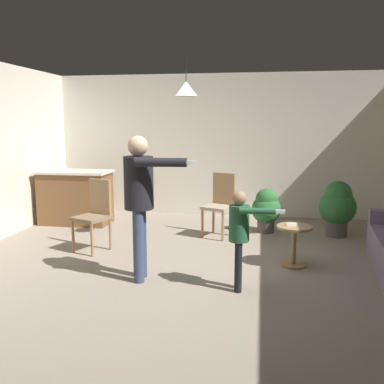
{
  "coord_description": "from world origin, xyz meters",
  "views": [
    {
      "loc": [
        0.79,
        -4.91,
        1.79
      ],
      "look_at": [
        0.02,
        -0.19,
        1.0
      ],
      "focal_mm": 39.46,
      "sensor_mm": 36.0,
      "label": 1
    }
  ],
  "objects_px": {
    "kitchen_counter": "(76,197)",
    "potted_plant_corner": "(338,206)",
    "spare_remote_on_table": "(291,224)",
    "dining_chair_near_wall": "(95,212)",
    "side_table_by_couch": "(294,241)",
    "person_child": "(240,230)",
    "dining_chair_by_counter": "(220,202)",
    "potted_plant_by_wall": "(266,208)",
    "person_adult": "(140,192)"
  },
  "relations": [
    {
      "from": "kitchen_counter",
      "to": "potted_plant_corner",
      "type": "relative_size",
      "value": 1.42
    },
    {
      "from": "potted_plant_corner",
      "to": "spare_remote_on_table",
      "type": "height_order",
      "value": "potted_plant_corner"
    },
    {
      "from": "kitchen_counter",
      "to": "dining_chair_near_wall",
      "type": "bearing_deg",
      "value": -56.73
    },
    {
      "from": "side_table_by_couch",
      "to": "person_child",
      "type": "distance_m",
      "value": 1.14
    },
    {
      "from": "spare_remote_on_table",
      "to": "kitchen_counter",
      "type": "bearing_deg",
      "value": 154.82
    },
    {
      "from": "potted_plant_corner",
      "to": "dining_chair_by_counter",
      "type": "bearing_deg",
      "value": -170.78
    },
    {
      "from": "dining_chair_by_counter",
      "to": "potted_plant_corner",
      "type": "distance_m",
      "value": 1.86
    },
    {
      "from": "side_table_by_couch",
      "to": "person_child",
      "type": "height_order",
      "value": "person_child"
    },
    {
      "from": "potted_plant_corner",
      "to": "potted_plant_by_wall",
      "type": "bearing_deg",
      "value": 177.15
    },
    {
      "from": "kitchen_counter",
      "to": "dining_chair_by_counter",
      "type": "height_order",
      "value": "dining_chair_by_counter"
    },
    {
      "from": "potted_plant_by_wall",
      "to": "spare_remote_on_table",
      "type": "relative_size",
      "value": 5.61
    },
    {
      "from": "person_child",
      "to": "potted_plant_corner",
      "type": "bearing_deg",
      "value": 148.03
    },
    {
      "from": "kitchen_counter",
      "to": "person_adult",
      "type": "height_order",
      "value": "person_adult"
    },
    {
      "from": "person_adult",
      "to": "potted_plant_by_wall",
      "type": "bearing_deg",
      "value": 144.05
    },
    {
      "from": "potted_plant_by_wall",
      "to": "spare_remote_on_table",
      "type": "height_order",
      "value": "potted_plant_by_wall"
    },
    {
      "from": "side_table_by_couch",
      "to": "potted_plant_by_wall",
      "type": "distance_m",
      "value": 1.68
    },
    {
      "from": "person_child",
      "to": "spare_remote_on_table",
      "type": "height_order",
      "value": "person_child"
    },
    {
      "from": "spare_remote_on_table",
      "to": "person_child",
      "type": "bearing_deg",
      "value": -123.9
    },
    {
      "from": "side_table_by_couch",
      "to": "person_adult",
      "type": "distance_m",
      "value": 2.04
    },
    {
      "from": "person_child",
      "to": "dining_chair_near_wall",
      "type": "height_order",
      "value": "person_child"
    },
    {
      "from": "spare_remote_on_table",
      "to": "potted_plant_by_wall",
      "type": "bearing_deg",
      "value": 100.03
    },
    {
      "from": "person_child",
      "to": "potted_plant_corner",
      "type": "xyz_separation_m",
      "value": [
        1.41,
        2.47,
        -0.19
      ]
    },
    {
      "from": "person_adult",
      "to": "kitchen_counter",
      "type": "bearing_deg",
      "value": -147.17
    },
    {
      "from": "person_child",
      "to": "dining_chair_by_counter",
      "type": "height_order",
      "value": "person_child"
    },
    {
      "from": "person_adult",
      "to": "dining_chair_by_counter",
      "type": "distance_m",
      "value": 2.21
    },
    {
      "from": "side_table_by_couch",
      "to": "person_child",
      "type": "bearing_deg",
      "value": -125.64
    },
    {
      "from": "kitchen_counter",
      "to": "person_child",
      "type": "distance_m",
      "value": 4.0
    },
    {
      "from": "kitchen_counter",
      "to": "potted_plant_corner",
      "type": "bearing_deg",
      "value": -1.58
    },
    {
      "from": "dining_chair_near_wall",
      "to": "spare_remote_on_table",
      "type": "height_order",
      "value": "dining_chair_near_wall"
    },
    {
      "from": "dining_chair_by_counter",
      "to": "potted_plant_by_wall",
      "type": "bearing_deg",
      "value": -131.77
    },
    {
      "from": "side_table_by_couch",
      "to": "potted_plant_corner",
      "type": "bearing_deg",
      "value": 63.81
    },
    {
      "from": "dining_chair_near_wall",
      "to": "spare_remote_on_table",
      "type": "xyz_separation_m",
      "value": [
        2.68,
        -0.26,
        -0.01
      ]
    },
    {
      "from": "potted_plant_corner",
      "to": "dining_chair_near_wall",
      "type": "bearing_deg",
      "value": -159.22
    },
    {
      "from": "dining_chair_near_wall",
      "to": "potted_plant_corner",
      "type": "xyz_separation_m",
      "value": [
        3.5,
        1.33,
        -0.06
      ]
    },
    {
      "from": "kitchen_counter",
      "to": "potted_plant_corner",
      "type": "xyz_separation_m",
      "value": [
        4.46,
        -0.12,
        0.01
      ]
    },
    {
      "from": "potted_plant_corner",
      "to": "potted_plant_by_wall",
      "type": "height_order",
      "value": "potted_plant_corner"
    },
    {
      "from": "person_child",
      "to": "dining_chair_by_counter",
      "type": "relative_size",
      "value": 1.08
    },
    {
      "from": "side_table_by_couch",
      "to": "dining_chair_near_wall",
      "type": "relative_size",
      "value": 0.52
    },
    {
      "from": "person_adult",
      "to": "dining_chair_by_counter",
      "type": "xyz_separation_m",
      "value": [
        0.71,
        2.04,
        -0.48
      ]
    },
    {
      "from": "person_adult",
      "to": "potted_plant_by_wall",
      "type": "relative_size",
      "value": 2.26
    },
    {
      "from": "dining_chair_near_wall",
      "to": "side_table_by_couch",
      "type": "bearing_deg",
      "value": -163.24
    },
    {
      "from": "kitchen_counter",
      "to": "side_table_by_couch",
      "type": "relative_size",
      "value": 2.42
    },
    {
      "from": "potted_plant_by_wall",
      "to": "dining_chair_by_counter",
      "type": "bearing_deg",
      "value": -153.98
    },
    {
      "from": "dining_chair_near_wall",
      "to": "potted_plant_by_wall",
      "type": "xyz_separation_m",
      "value": [
        2.39,
        1.38,
        -0.14
      ]
    },
    {
      "from": "dining_chair_near_wall",
      "to": "spare_remote_on_table",
      "type": "bearing_deg",
      "value": -163.34
    },
    {
      "from": "dining_chair_by_counter",
      "to": "potted_plant_corner",
      "type": "bearing_deg",
      "value": -148.58
    },
    {
      "from": "side_table_by_couch",
      "to": "spare_remote_on_table",
      "type": "xyz_separation_m",
      "value": [
        -0.04,
        -0.0,
        0.21
      ]
    },
    {
      "from": "side_table_by_couch",
      "to": "potted_plant_by_wall",
      "type": "xyz_separation_m",
      "value": [
        -0.33,
        1.64,
        0.07
      ]
    },
    {
      "from": "kitchen_counter",
      "to": "side_table_by_couch",
      "type": "xyz_separation_m",
      "value": [
        3.68,
        -1.71,
        -0.15
      ]
    },
    {
      "from": "dining_chair_near_wall",
      "to": "potted_plant_corner",
      "type": "relative_size",
      "value": 1.13
    }
  ]
}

